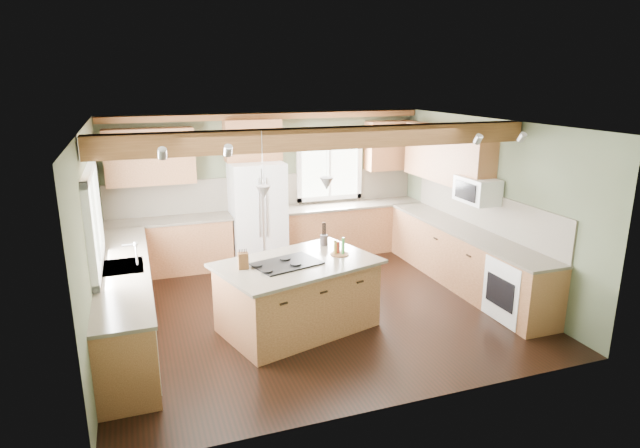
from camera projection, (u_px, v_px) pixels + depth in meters
name	position (u px, v px, depth m)	size (l,w,h in m)	color
floor	(314.00, 308.00, 7.64)	(5.60, 5.60, 0.00)	black
ceiling	(313.00, 124.00, 6.94)	(5.60, 5.60, 0.00)	silver
wall_back	(269.00, 186.00, 9.56)	(5.60, 5.60, 0.00)	#4C543C
wall_left	(92.00, 241.00, 6.39)	(5.00, 5.00, 0.00)	#4C543C
wall_right	(486.00, 204.00, 8.19)	(5.00, 5.00, 0.00)	#4C543C
ceiling_beam	(327.00, 138.00, 6.51)	(5.55, 0.26, 0.26)	#542F18
soffit_trim	(268.00, 116.00, 9.14)	(5.55, 0.20, 0.10)	#542F18
backsplash_back	(269.00, 191.00, 9.57)	(5.58, 0.03, 0.58)	brown
backsplash_right	(483.00, 209.00, 8.26)	(0.03, 3.70, 0.58)	brown
base_cab_back_left	(170.00, 247.00, 8.94)	(2.02, 0.60, 0.88)	brown
counter_back_left	(168.00, 220.00, 8.82)	(2.06, 0.64, 0.04)	#4F453A
base_cab_back_right	(351.00, 229.00, 10.00)	(2.62, 0.60, 0.88)	brown
counter_back_right	(351.00, 205.00, 9.88)	(2.66, 0.64, 0.04)	#4F453A
base_cab_left	(126.00, 302.00, 6.76)	(0.60, 3.70, 0.88)	brown
counter_left	(122.00, 268.00, 6.64)	(0.64, 3.74, 0.04)	#4F453A
base_cab_right	(464.00, 259.00, 8.37)	(0.60, 3.70, 0.88)	brown
counter_right	(466.00, 230.00, 8.25)	(0.64, 3.74, 0.04)	#4F453A
upper_cab_back_left	(150.00, 157.00, 8.59)	(1.40, 0.35, 0.90)	brown
upper_cab_over_fridge	(253.00, 140.00, 9.08)	(0.96, 0.35, 0.70)	brown
upper_cab_right	(447.00, 155.00, 8.78)	(0.35, 2.20, 0.90)	brown
upper_cab_back_corner	(390.00, 145.00, 9.97)	(0.90, 0.35, 0.90)	brown
window_left	(92.00, 219.00, 6.38)	(0.04, 1.60, 1.05)	white
window_back	(329.00, 169.00, 9.85)	(1.10, 0.04, 1.00)	white
sink	(122.00, 267.00, 6.64)	(0.50, 0.65, 0.03)	#262628
faucet	(136.00, 255.00, 6.66)	(0.02, 0.02, 0.28)	#B2B2B7
dishwasher	(127.00, 350.00, 5.59)	(0.60, 0.60, 0.84)	white
oven	(519.00, 289.00, 7.19)	(0.60, 0.72, 0.84)	white
microwave	(477.00, 190.00, 8.01)	(0.40, 0.70, 0.38)	white
pendant_left	(263.00, 193.00, 6.28)	(0.18, 0.18, 0.16)	#B2B2B7
pendant_right	(327.00, 184.00, 6.80)	(0.18, 0.18, 0.16)	#B2B2B7
refrigerator	(258.00, 214.00, 9.23)	(0.90, 0.74, 1.80)	silver
island	(298.00, 297.00, 6.92)	(1.86, 1.13, 0.88)	brown
island_top	(297.00, 263.00, 6.80)	(1.98, 1.26, 0.04)	#4F453A
cooktop	(287.00, 263.00, 6.70)	(0.80, 0.54, 0.02)	black
knife_block	(243.00, 261.00, 6.53)	(0.12, 0.09, 0.20)	brown
utensil_crock	(324.00, 240.00, 7.45)	(0.11, 0.11, 0.15)	#3C3630
bottle_tray	(340.00, 247.00, 7.04)	(0.25, 0.25, 0.23)	brown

